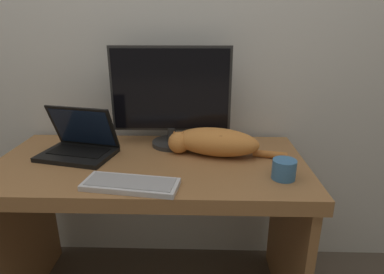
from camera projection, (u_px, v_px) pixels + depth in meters
wall_back at (157, 25)px, 1.56m from camera, size 6.40×0.06×2.60m
desk at (152, 194)px, 1.44m from camera, size 1.34×0.64×0.75m
monitor at (171, 96)px, 1.49m from camera, size 0.56×0.19×0.47m
laptop at (79, 146)px, 1.43m from camera, size 0.35×0.28×0.22m
external_keyboard at (131, 184)px, 1.16m from camera, size 0.36×0.18×0.02m
cat at (213, 141)px, 1.43m from camera, size 0.53×0.24×0.12m
coffee_mug at (284, 169)px, 1.22m from camera, size 0.09×0.09×0.08m
small_toy at (242, 143)px, 1.53m from camera, size 0.04×0.04×0.04m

